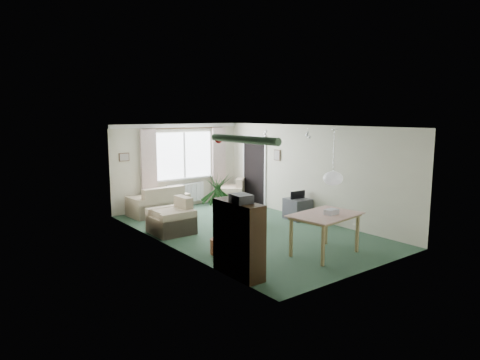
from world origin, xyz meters
TOP-DOWN VIEW (x-y plane):
  - ground at (0.00, 0.00)m, footprint 6.50×6.50m
  - window at (0.20, 3.23)m, footprint 1.80×0.03m
  - curtain_rod at (0.20, 3.15)m, footprint 2.60×0.03m
  - curtain_left at (-0.95, 3.13)m, footprint 0.45×0.08m
  - curtain_right at (1.35, 3.13)m, footprint 0.45×0.08m
  - radiator at (0.20, 3.19)m, footprint 1.20×0.10m
  - doorway at (1.99, 2.20)m, footprint 0.03×0.95m
  - pendant_lamp at (0.20, -2.30)m, footprint 0.36×0.36m
  - tinsel_garland at (-1.92, -2.30)m, footprint 1.60×1.60m
  - bauble_cluster_a at (1.30, 0.90)m, footprint 0.20×0.20m
  - bauble_cluster_b at (1.60, -0.30)m, footprint 0.20×0.20m
  - wall_picture_back at (-1.60, 3.23)m, footprint 0.28×0.03m
  - wall_picture_right at (1.98, 1.20)m, footprint 0.03×0.24m
  - sofa at (-0.89, 2.75)m, footprint 1.57×0.88m
  - armchair_corner at (1.48, 2.73)m, footprint 1.19×1.19m
  - armchair_left at (-1.50, 0.90)m, footprint 0.86×0.90m
  - coffee_table at (0.32, 0.64)m, footprint 0.94×0.71m
  - photo_frame at (0.25, 0.61)m, footprint 0.12×0.04m
  - bookshelf at (-1.84, -2.07)m, footprint 0.35×1.03m
  - hifi_box at (-1.86, -2.16)m, footprint 0.32×0.38m
  - houseplant at (-1.48, -0.94)m, footprint 0.71×0.71m
  - dining_table at (0.12, -2.21)m, footprint 1.32×0.96m
  - gift_box at (0.19, -2.30)m, footprint 0.26×0.20m
  - tv_cube at (1.70, 0.10)m, footprint 0.58×0.63m
  - pet_bed at (0.80, 1.16)m, footprint 0.72×0.72m

SIDE VIEW (x-z plane):
  - ground at x=0.00m, z-range 0.00..0.00m
  - pet_bed at x=0.80m, z-range 0.00..0.12m
  - coffee_table at x=0.32m, z-range 0.00..0.38m
  - tv_cube at x=1.70m, z-range 0.00..0.53m
  - sofa at x=-0.89m, z-range 0.00..0.77m
  - armchair_corner at x=1.48m, z-range 0.00..0.77m
  - dining_table at x=0.12m, z-range 0.00..0.77m
  - radiator at x=0.20m, z-range 0.12..0.68m
  - armchair_left at x=-1.50m, z-range 0.00..0.80m
  - photo_frame at x=0.25m, z-range 0.38..0.54m
  - bookshelf at x=-1.84m, z-range 0.00..1.25m
  - houseplant at x=-1.48m, z-range 0.00..1.58m
  - gift_box at x=0.19m, z-range 0.77..0.89m
  - doorway at x=1.99m, z-range 0.00..2.00m
  - curtain_left at x=-0.95m, z-range 0.27..2.27m
  - curtain_right at x=1.35m, z-range 0.27..2.27m
  - hifi_box at x=-1.86m, z-range 1.25..1.39m
  - pendant_lamp at x=0.20m, z-range 1.30..1.66m
  - window at x=0.20m, z-range 0.85..2.15m
  - wall_picture_back at x=-1.60m, z-range 1.44..1.66m
  - wall_picture_right at x=1.98m, z-range 1.40..1.70m
  - bauble_cluster_a at x=1.30m, z-range 2.12..2.32m
  - bauble_cluster_b at x=1.60m, z-range 2.12..2.32m
  - curtain_rod at x=0.20m, z-range 2.25..2.29m
  - tinsel_garland at x=-1.92m, z-range 2.22..2.34m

